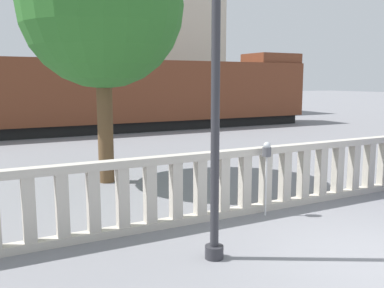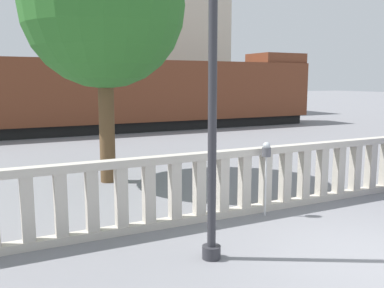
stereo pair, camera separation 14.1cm
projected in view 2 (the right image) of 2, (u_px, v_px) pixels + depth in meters
name	position (u px, v px, depth m)	size (l,w,h in m)	color
ground_plane	(375.00, 260.00, 6.56)	(160.00, 160.00, 0.00)	slate
balustrade	(265.00, 179.00, 8.95)	(17.38, 0.24, 1.35)	#BCB5A8
parking_meter	(266.00, 156.00, 8.50)	(0.18, 0.18, 1.52)	silver
train_near	(73.00, 95.00, 21.66)	(28.73, 2.69, 4.37)	black
building_block	(138.00, 37.00, 34.66)	(13.13, 7.55, 12.45)	beige
tree_left	(103.00, 7.00, 10.94)	(4.21, 4.21, 6.71)	brown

